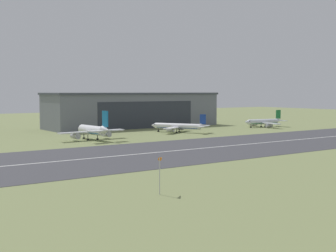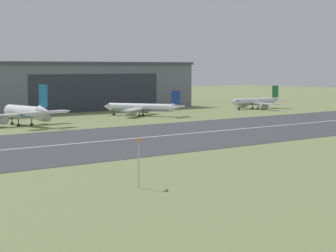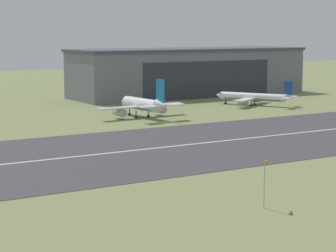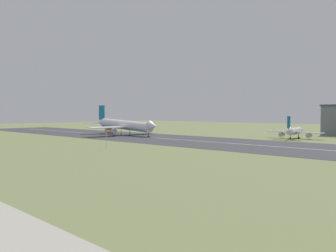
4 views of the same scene
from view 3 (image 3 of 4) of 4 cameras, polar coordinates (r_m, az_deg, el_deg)
runway_strip at (r=131.05m, az=3.96°, el=-1.41°), size 387.38×46.35×0.06m
runway_centreline at (r=131.05m, az=3.96°, el=-1.39°), size 348.64×0.70×0.01m
hangar_building at (r=226.42m, az=1.88°, el=4.74°), size 83.91×24.30×16.15m
airplane_parked_centre at (r=167.51m, az=-2.24°, el=1.86°), size 24.86×21.04×10.35m
airplane_parked_east at (r=196.69m, az=7.47°, el=2.50°), size 20.21×24.03×7.64m
windsock_pole at (r=83.23m, az=8.48°, el=-3.34°), size 1.92×1.93×6.07m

